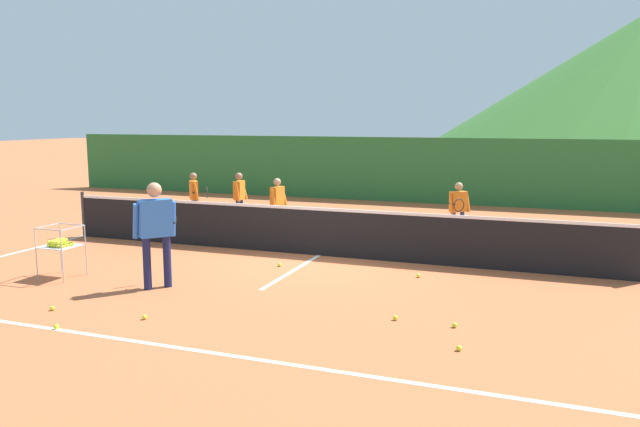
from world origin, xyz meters
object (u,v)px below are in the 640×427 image
object	(u,v)px
tennis_ball_8	(56,327)
tennis_ball_1	(52,308)
student_2	(277,200)
tennis_ball_2	(455,325)
tennis_ball_3	(418,275)
tennis_ball_5	(145,317)
tennis_net	(319,231)
student_1	(239,194)
student_3	(458,206)
tennis_ball_6	(395,318)
instructor	(156,225)
tennis_ball_7	(459,348)
tennis_ball_0	(280,265)
student_0	(194,194)
ball_cart	(60,244)

from	to	relation	value
tennis_ball_8	tennis_ball_1	bearing A→B (deg)	136.79
student_2	tennis_ball_2	world-z (taller)	student_2
tennis_ball_3	tennis_ball_5	distance (m)	4.69
tennis_net	tennis_ball_3	size ratio (longest dim) A/B	173.56
tennis_ball_1	tennis_ball_2	world-z (taller)	same
tennis_ball_8	student_1	bearing A→B (deg)	100.44
tennis_ball_5	student_3	bearing A→B (deg)	65.52
student_1	tennis_ball_6	size ratio (longest dim) A/B	20.07
tennis_ball_1	tennis_ball_3	bearing A→B (deg)	38.76
instructor	tennis_ball_2	xyz separation A→B (m)	(4.80, -0.27, -1.00)
tennis_ball_7	tennis_ball_8	xyz separation A→B (m)	(-5.04, -1.06, 0.00)
tennis_ball_2	tennis_ball_8	size ratio (longest dim) A/B	1.00
instructor	tennis_ball_7	world-z (taller)	instructor
instructor	tennis_ball_0	xyz separation A→B (m)	(1.26, 2.02, -1.00)
student_0	student_3	world-z (taller)	student_0
tennis_ball_0	ball_cart	bearing A→B (deg)	-147.73
student_3	student_2	bearing A→B (deg)	-173.17
student_0	tennis_ball_8	world-z (taller)	student_0
student_0	student_2	bearing A→B (deg)	-3.43
instructor	tennis_ball_8	xyz separation A→B (m)	(-0.08, -2.14, -1.00)
student_3	tennis_ball_1	xyz separation A→B (m)	(-4.73, -7.26, -0.76)
tennis_ball_6	tennis_ball_8	size ratio (longest dim) A/B	1.00
ball_cart	tennis_ball_8	bearing A→B (deg)	-48.42
student_3	tennis_ball_2	bearing A→B (deg)	-82.53
tennis_ball_2	tennis_ball_5	xyz separation A→B (m)	(-4.04, -1.14, 0.00)
student_0	tennis_ball_2	distance (m)	9.35
tennis_ball_6	student_1	bearing A→B (deg)	132.64
student_0	tennis_ball_5	bearing A→B (deg)	-63.44
tennis_ball_5	tennis_ball_1	bearing A→B (deg)	-175.11
tennis_ball_3	tennis_ball_8	size ratio (longest dim) A/B	1.00
student_3	tennis_ball_8	world-z (taller)	student_3
student_0	tennis_ball_8	distance (m)	7.96
student_2	tennis_ball_0	distance (m)	3.61
student_0	tennis_ball_8	size ratio (longest dim) A/B	20.05
student_2	tennis_ball_7	distance (m)	8.19
tennis_ball_5	student_0	bearing A→B (deg)	116.56
student_3	tennis_ball_3	xyz separation A→B (m)	(-0.17, -3.60, -0.76)
student_3	ball_cart	xyz separation A→B (m)	(-5.98, -5.74, -0.19)
student_2	student_3	bearing A→B (deg)	6.83
tennis_ball_2	tennis_ball_3	size ratio (longest dim) A/B	1.00
tennis_net	tennis_ball_3	xyz separation A→B (m)	(2.22, -1.02, -0.47)
student_1	tennis_ball_3	size ratio (longest dim) A/B	20.07
student_3	ball_cart	distance (m)	8.29
student_3	ball_cart	world-z (taller)	student_3
student_3	instructor	bearing A→B (deg)	-125.03
ball_cart	tennis_ball_3	bearing A→B (deg)	20.26
tennis_ball_2	tennis_ball_3	bearing A→B (deg)	111.75
student_0	tennis_ball_6	world-z (taller)	student_0
tennis_ball_0	tennis_ball_3	distance (m)	2.59
tennis_ball_1	tennis_ball_7	bearing A→B (deg)	4.59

